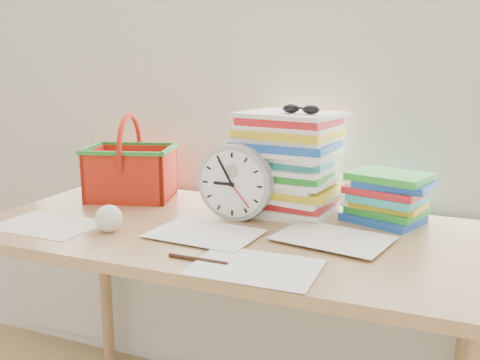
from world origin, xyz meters
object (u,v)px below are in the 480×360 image
at_px(clock, 236,182).
at_px(basket, 130,157).
at_px(desk, 225,253).
at_px(paper_stack, 287,163).
at_px(book_stack, 389,197).

height_order(clock, basket, basket).
relative_size(desk, basket, 4.99).
bearing_deg(paper_stack, book_stack, 3.83).
distance_m(clock, basket, 0.44).
height_order(paper_stack, book_stack, paper_stack).
bearing_deg(clock, desk, -87.61).
distance_m(desk, clock, 0.20).
xyz_separation_m(desk, paper_stack, (0.11, 0.21, 0.23)).
distance_m(paper_stack, clock, 0.18).
bearing_deg(clock, paper_stack, 49.30).
bearing_deg(desk, book_stack, 29.60).
height_order(desk, clock, clock).
bearing_deg(book_stack, clock, -160.08).
xyz_separation_m(book_stack, basket, (-0.84, -0.05, 0.07)).
distance_m(paper_stack, book_stack, 0.32).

